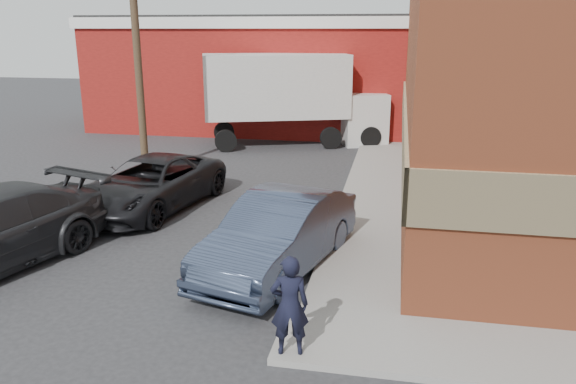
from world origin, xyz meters
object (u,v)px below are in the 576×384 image
at_px(utility_pole, 136,36).
at_px(box_truck, 293,93).
at_px(man, 290,305).
at_px(suv_a, 151,184).
at_px(sedan, 279,233).
at_px(warehouse, 260,72).

distance_m(utility_pole, box_truck, 7.82).
bearing_deg(man, box_truck, -91.88).
relative_size(man, box_truck, 0.19).
xyz_separation_m(utility_pole, suv_a, (1.94, -3.77, -4.01)).
distance_m(suv_a, box_truck, 10.25).
bearing_deg(suv_a, man, -42.00).
height_order(man, box_truck, box_truck).
xyz_separation_m(utility_pole, sedan, (6.42, -7.20, -3.94)).
relative_size(man, sedan, 0.33).
relative_size(utility_pole, suv_a, 1.70).
distance_m(utility_pole, sedan, 10.42).
bearing_deg(sedan, warehouse, 119.93).
bearing_deg(box_truck, utility_pole, -144.14).
relative_size(man, suv_a, 0.31).
xyz_separation_m(man, box_truck, (-3.07, 16.65, 1.35)).
bearing_deg(utility_pole, warehouse, 82.23).
xyz_separation_m(warehouse, sedan, (4.92, -18.20, -2.00)).
bearing_deg(sedan, box_truck, 114.16).
bearing_deg(suv_a, sedan, -27.71).
bearing_deg(sedan, utility_pole, 146.53).
height_order(warehouse, sedan, warehouse).
bearing_deg(utility_pole, sedan, -48.26).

